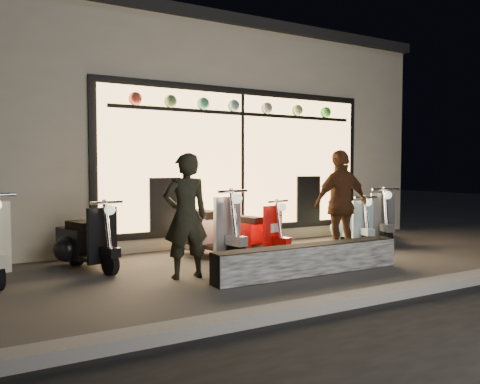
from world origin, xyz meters
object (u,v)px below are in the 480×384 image
Objects in this scene: scooter_silver at (206,230)px; scooter_red at (251,233)px; graffiti_barrier at (309,259)px; woman at (341,204)px; man at (186,216)px.

scooter_red is (0.71, -0.20, -0.07)m from scooter_silver.
graffiti_barrier is 1.93m from scooter_silver.
woman is (1.15, -0.87, 0.50)m from scooter_red.
scooter_red is at bearing 88.95° from graffiti_barrier.
scooter_silver is 0.74m from scooter_red.
scooter_silver reaches higher than graffiti_barrier.
woman reaches higher than man.
scooter_red is 1.89m from man.
man is 2.69m from woman.
scooter_silver is at bearing -120.88° from man.
woman reaches higher than scooter_red.
man is (-1.54, -1.00, 0.45)m from scooter_red.
woman is (2.69, 0.13, 0.05)m from man.
graffiti_barrier is 1.74× the size of man.
scooter_silver is (-0.68, 1.80, 0.22)m from graffiti_barrier.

